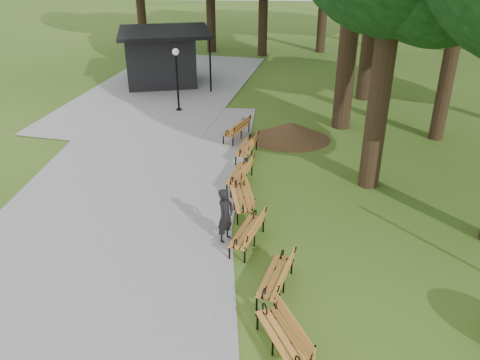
# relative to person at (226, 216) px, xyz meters

# --- Properties ---
(ground) EXTENTS (100.00, 100.00, 0.00)m
(ground) POSITION_rel_person_xyz_m (0.28, 0.67, -0.84)
(ground) COLOR #3A5E1B
(ground) RESTS_ON ground
(path) EXTENTS (12.00, 38.00, 0.06)m
(path) POSITION_rel_person_xyz_m (-3.72, 3.67, -0.81)
(path) COLOR gray
(path) RESTS_ON ground
(person) EXTENTS (0.64, 0.73, 1.67)m
(person) POSITION_rel_person_xyz_m (0.00, 0.00, 0.00)
(person) COLOR black
(person) RESTS_ON ground
(kiosk) EXTENTS (5.69, 5.22, 3.05)m
(kiosk) POSITION_rel_person_xyz_m (-4.95, 15.72, 0.69)
(kiosk) COLOR black
(kiosk) RESTS_ON ground
(lamp_post) EXTENTS (0.32, 0.32, 3.04)m
(lamp_post) POSITION_rel_person_xyz_m (-3.24, 11.13, 1.36)
(lamp_post) COLOR black
(lamp_post) RESTS_ON ground
(dirt_mound) EXTENTS (2.85, 2.85, 0.76)m
(dirt_mound) POSITION_rel_person_xyz_m (2.11, 7.81, -0.46)
(dirt_mound) COLOR #47301C
(dirt_mound) RESTS_ON ground
(bench_0) EXTENTS (1.37, 1.99, 0.88)m
(bench_0) POSITION_rel_person_xyz_m (1.55, -4.18, -0.40)
(bench_0) COLOR orange
(bench_0) RESTS_ON ground
(bench_1) EXTENTS (1.14, 2.00, 0.88)m
(bench_1) POSITION_rel_person_xyz_m (1.41, -2.17, -0.40)
(bench_1) COLOR orange
(bench_1) RESTS_ON ground
(bench_2) EXTENTS (1.16, 2.00, 0.88)m
(bench_2) POSITION_rel_person_xyz_m (0.62, -0.19, -0.40)
(bench_2) COLOR orange
(bench_2) RESTS_ON ground
(bench_3) EXTENTS (1.00, 1.99, 0.88)m
(bench_3) POSITION_rel_person_xyz_m (0.34, 1.73, -0.40)
(bench_3) COLOR orange
(bench_3) RESTS_ON ground
(bench_4) EXTENTS (1.04, 1.99, 0.88)m
(bench_4) POSITION_rel_person_xyz_m (0.20, 3.52, -0.40)
(bench_4) COLOR orange
(bench_4) RESTS_ON ground
(bench_5) EXTENTS (0.98, 1.99, 0.88)m
(bench_5) POSITION_rel_person_xyz_m (0.32, 5.81, -0.40)
(bench_5) COLOR orange
(bench_5) RESTS_ON ground
(bench_6) EXTENTS (1.28, 2.00, 0.88)m
(bench_6) POSITION_rel_person_xyz_m (-0.19, 7.70, -0.40)
(bench_6) COLOR orange
(bench_6) RESTS_ON ground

